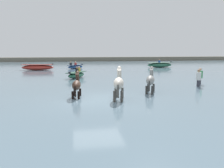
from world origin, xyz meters
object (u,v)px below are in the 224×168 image
Objects in this scene: horse_flank_grey at (150,81)px; boat_far_offshore at (75,67)px; person_wading_close at (198,80)px; boat_mid_outer at (38,67)px; person_wading_mid at (200,78)px; horse_lead_pinto at (119,84)px; boat_mid_channel at (160,65)px; horse_trailing_dark_bay at (77,86)px; boat_near_starboard at (76,75)px.

boat_far_offshore is (-4.08, 18.48, -0.43)m from horse_flank_grey.
person_wading_close is at bearing -64.49° from boat_far_offshore.
boat_mid_outer is 19.57m from person_wading_mid.
horse_lead_pinto reaches higher than boat_mid_channel.
horse_flank_grey is (4.26, 0.59, 0.09)m from horse_trailing_dark_bay.
boat_near_starboard is 1.60× the size of person_wading_mid.
boat_near_starboard is at bearing 117.37° from horse_flank_grey.
horse_flank_grey is 18.93m from boat_far_offshore.
boat_near_starboard is (-4.12, 7.97, -0.41)m from horse_flank_grey.
boat_near_starboard is 10.32m from person_wading_mid.
horse_flank_grey is at bearing -62.63° from boat_near_starboard.
horse_flank_grey is at bearing -113.15° from boat_mid_channel.
horse_trailing_dark_bay is 0.74× the size of boat_far_offshore.
person_wading_close is at bearing -38.20° from boat_near_starboard.
boat_mid_channel reaches higher than boat_mid_outer.
horse_flank_grey is 20.28m from boat_mid_channel.
person_wading_mid is at bearing 54.81° from person_wading_close.
boat_far_offshore is at bearing 102.46° from horse_flank_grey.
boat_near_starboard is 1.60× the size of person_wading_close.
person_wading_mid is at bearing 30.93° from horse_lead_pinto.
horse_lead_pinto is 2.28m from horse_trailing_dark_bay.
boat_mid_outer is (-6.52, 18.39, -0.43)m from horse_lead_pinto.
boat_far_offshore is at bearing 115.51° from person_wading_close.
boat_far_offshore is 18.16m from person_wading_mid.
boat_mid_channel is (7.97, 18.64, -0.34)m from horse_flank_grey.
horse_trailing_dark_bay is 1.09× the size of person_wading_mid.
boat_far_offshore is at bearing 19.42° from boat_mid_outer.
boat_mid_channel is at bearing 66.85° from horse_flank_grey.
boat_mid_outer is (-4.64, -1.64, 0.09)m from boat_far_offshore.
horse_trailing_dark_bay is at bearing -172.12° from horse_flank_grey.
person_wading_mid is (8.93, 3.16, -0.18)m from horse_trailing_dark_bay.
boat_mid_channel is at bearing 76.82° from person_wading_close.
horse_trailing_dark_bay is at bearing -165.18° from person_wading_close.
horse_lead_pinto is at bearing -144.92° from horse_flank_grey.
horse_lead_pinto is 22.61m from boat_mid_channel.
person_wading_mid and person_wading_close have the same top height.
person_wading_close is (3.98, 1.59, -0.27)m from horse_flank_grey.
boat_far_offshore is (0.18, 19.07, -0.35)m from horse_trailing_dark_bay.
horse_trailing_dark_bay is 18.00m from boat_mid_outer.
boat_near_starboard is (0.14, 8.56, -0.33)m from horse_trailing_dark_bay.
boat_mid_channel is (12.06, 0.16, 0.09)m from boat_far_offshore.
horse_flank_grey is 0.74× the size of boat_near_starboard.
boat_mid_outer is 19.85m from person_wading_close.
boat_mid_channel is (16.70, 1.80, 0.00)m from boat_mid_outer.
horse_flank_grey is 1.18× the size of person_wading_mid.
horse_trailing_dark_bay is 19.07m from boat_far_offshore.
boat_mid_outer is at bearing 129.78° from person_wading_close.
horse_trailing_dark_bay is 0.47× the size of boat_mid_channel.
horse_lead_pinto reaches higher than boat_far_offshore.
boat_near_starboard is at bearing -138.57° from boat_mid_channel.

